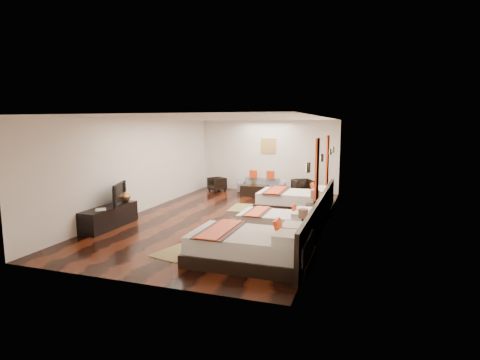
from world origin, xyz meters
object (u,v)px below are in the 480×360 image
(bed_mid, at_px, (278,222))
(figurine, at_px, (125,195))
(tv, at_px, (116,194))
(bed_near, at_px, (252,247))
(nightstand_a, at_px, (303,232))
(armchair_right, at_px, (302,188))
(table_plant, at_px, (254,182))
(tv_console, at_px, (109,217))
(sofa, at_px, (262,185))
(book, at_px, (95,210))
(bed_far, at_px, (296,201))
(nightstand_b, at_px, (315,211))
(coffee_table, at_px, (255,191))
(armchair_left, at_px, (217,184))

(bed_mid, bearing_deg, figurine, -176.00)
(bed_mid, height_order, tv, tv)
(bed_near, relative_size, nightstand_a, 2.95)
(armchair_right, distance_m, table_plant, 1.81)
(bed_mid, xyz_separation_m, tv_console, (-4.19, -0.97, 0.03))
(sofa, bearing_deg, book, -115.24)
(bed_near, distance_m, nightstand_a, 1.61)
(bed_far, relative_size, tv, 2.28)
(nightstand_a, bearing_deg, bed_mid, 132.61)
(figurine, bearing_deg, book, -90.00)
(bed_near, distance_m, armchair_right, 7.18)
(nightstand_b, distance_m, coffee_table, 4.20)
(bed_far, height_order, book, bed_far)
(bed_near, height_order, table_plant, bed_near)
(bed_near, relative_size, coffee_table, 2.35)
(nightstand_a, xyz_separation_m, nightstand_b, (0.00, 1.98, 0.03))
(bed_far, distance_m, table_plant, 2.69)
(bed_far, bearing_deg, tv, -141.62)
(bed_mid, xyz_separation_m, tv, (-4.14, -0.73, 0.60))
(tv_console, height_order, table_plant, table_plant)
(figurine, bearing_deg, bed_near, -24.94)
(nightstand_a, xyz_separation_m, tv_console, (-4.94, -0.16, -0.00))
(sofa, height_order, armchair_right, armchair_right)
(coffee_table, bearing_deg, nightstand_a, -63.42)
(bed_near, distance_m, nightstand_b, 3.49)
(armchair_right, bearing_deg, bed_near, -116.93)
(armchair_left, distance_m, table_plant, 1.84)
(figurine, xyz_separation_m, armchair_left, (0.57, 5.32, -0.44))
(nightstand_b, height_order, book, nightstand_b)
(nightstand_b, distance_m, book, 5.62)
(tv_console, distance_m, book, 0.59)
(nightstand_b, relative_size, coffee_table, 0.89)
(bed_mid, height_order, armchair_left, bed_mid)
(tv_console, xyz_separation_m, coffee_table, (2.32, 5.40, -0.08))
(bed_near, relative_size, nightstand_b, 2.63)
(bed_mid, xyz_separation_m, armchair_right, (-0.19, 4.93, 0.07))
(bed_near, distance_m, sofa, 7.90)
(figurine, bearing_deg, table_plant, 64.15)
(nightstand_b, distance_m, tv_console, 5.38)
(bed_mid, xyz_separation_m, figurine, (-4.19, -0.29, 0.47))
(bed_near, bearing_deg, table_plant, 106.03)
(sofa, xyz_separation_m, coffee_table, (0.00, -0.99, -0.07))
(bed_mid, relative_size, figurine, 5.61)
(book, bearing_deg, bed_near, -10.21)
(bed_far, bearing_deg, nightstand_b, -61.85)
(coffee_table, bearing_deg, bed_near, -74.27)
(table_plant, bearing_deg, coffee_table, 15.95)
(armchair_left, relative_size, table_plant, 2.17)
(armchair_left, bearing_deg, figurine, -61.02)
(armchair_left, bearing_deg, table_plant, 15.56)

